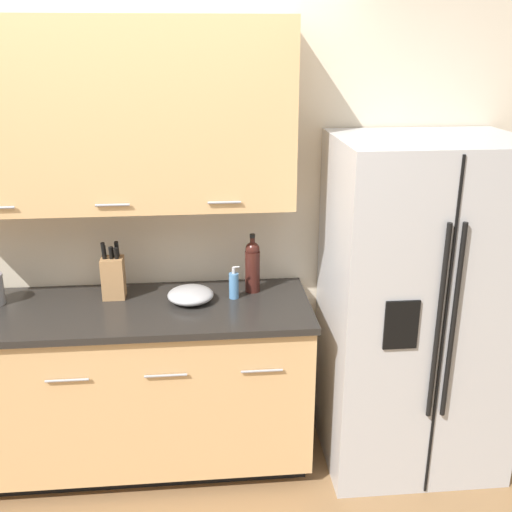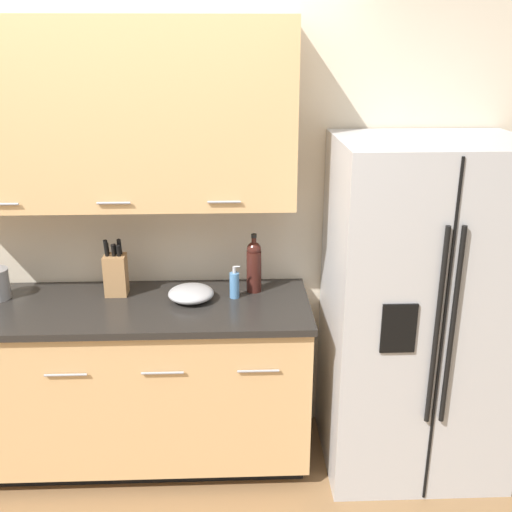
{
  "view_description": "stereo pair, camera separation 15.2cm",
  "coord_description": "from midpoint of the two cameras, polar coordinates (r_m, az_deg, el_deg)",
  "views": [
    {
      "loc": [
        0.47,
        -2.02,
        2.19
      ],
      "look_at": [
        0.73,
        0.78,
        1.18
      ],
      "focal_mm": 42.0,
      "sensor_mm": 36.0,
      "label": 1
    },
    {
      "loc": [
        0.62,
        -2.03,
        2.19
      ],
      "look_at": [
        0.73,
        0.78,
        1.18
      ],
      "focal_mm": 42.0,
      "sensor_mm": 36.0,
      "label": 2
    }
  ],
  "objects": [
    {
      "name": "wall_back",
      "position": [
        3.23,
        -11.71,
        6.19
      ],
      "size": [
        10.0,
        0.39,
        2.6
      ],
      "color": "beige",
      "rests_on": "ground_plane"
    },
    {
      "name": "counter_unit",
      "position": [
        3.33,
        -10.71,
        -11.71
      ],
      "size": [
        1.91,
        0.64,
        0.93
      ],
      "color": "black",
      "rests_on": "ground_plane"
    },
    {
      "name": "refrigerator",
      "position": [
        3.22,
        16.51,
        -5.1
      ],
      "size": [
        0.91,
        0.74,
        1.76
      ],
      "color": "#B2B2B5",
      "rests_on": "ground_plane"
    },
    {
      "name": "knife_block",
      "position": [
        3.19,
        -11.96,
        -1.65
      ],
      "size": [
        0.11,
        0.1,
        0.31
      ],
      "color": "#A87A4C",
      "rests_on": "counter_unit"
    },
    {
      "name": "wine_bottle",
      "position": [
        3.16,
        1.18,
        -0.91
      ],
      "size": [
        0.08,
        0.08,
        0.32
      ],
      "color": "#3D1914",
      "rests_on": "counter_unit"
    },
    {
      "name": "soap_dispenser",
      "position": [
        3.1,
        -0.67,
        -2.76
      ],
      "size": [
        0.05,
        0.05,
        0.18
      ],
      "color": "#4C7FB2",
      "rests_on": "counter_unit"
    },
    {
      "name": "mixing_bowl",
      "position": [
        3.09,
        -4.81,
        -3.59
      ],
      "size": [
        0.24,
        0.24,
        0.07
      ],
      "color": "#A3A3A5",
      "rests_on": "counter_unit"
    }
  ]
}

